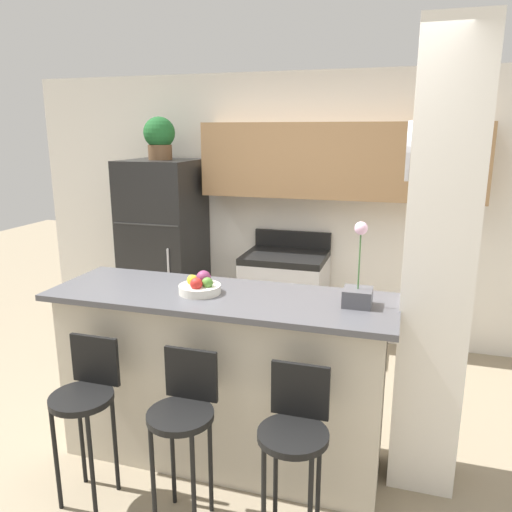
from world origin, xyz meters
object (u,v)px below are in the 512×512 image
object	(u,v)px
bar_stool_right	(295,435)
orchid_vase	(358,288)
stove_range	(285,300)
potted_plant_on_fridge	(159,137)
bar_stool_left	(86,398)
fruit_bowl	(200,286)
bar_stool_mid	(184,415)
refrigerator	(165,250)

from	to	relation	value
bar_stool_right	orchid_vase	xyz separation A→B (m)	(0.21, 0.57, 0.58)
stove_range	orchid_vase	distance (m)	2.05
potted_plant_on_fridge	bar_stool_right	bearing A→B (deg)	-51.11
stove_range	orchid_vase	bearing A→B (deg)	-64.72
bar_stool_left	fruit_bowl	distance (m)	0.87
bar_stool_mid	stove_range	bearing A→B (deg)	90.69
stove_range	potted_plant_on_fridge	xyz separation A→B (m)	(-1.21, -0.05, 1.50)
bar_stool_left	potted_plant_on_fridge	distance (m)	2.71
stove_range	orchid_vase	size ratio (longest dim) A/B	2.30
stove_range	orchid_vase	world-z (taller)	orchid_vase
bar_stool_right	orchid_vase	distance (m)	0.84
refrigerator	potted_plant_on_fridge	size ratio (longest dim) A/B	4.43
bar_stool_right	stove_range	bearing A→B (deg)	104.74
stove_range	bar_stool_mid	world-z (taller)	stove_range
bar_stool_mid	bar_stool_right	bearing A→B (deg)	0.00
bar_stool_left	fruit_bowl	world-z (taller)	fruit_bowl
refrigerator	bar_stool_left	xyz separation A→B (m)	(0.66, -2.26, -0.27)
potted_plant_on_fridge	bar_stool_left	bearing A→B (deg)	-73.62
refrigerator	bar_stool_right	world-z (taller)	refrigerator
bar_stool_right	fruit_bowl	size ratio (longest dim) A/B	3.73
fruit_bowl	orchid_vase	bearing A→B (deg)	2.92
bar_stool_right	orchid_vase	size ratio (longest dim) A/B	1.98
potted_plant_on_fridge	fruit_bowl	bearing A→B (deg)	-57.01
stove_range	bar_stool_right	bearing A→B (deg)	-75.26
bar_stool_left	potted_plant_on_fridge	size ratio (longest dim) A/B	2.34
orchid_vase	potted_plant_on_fridge	bearing A→B (deg)	140.33
bar_stool_right	orchid_vase	world-z (taller)	orchid_vase
bar_stool_mid	bar_stool_right	size ratio (longest dim) A/B	1.00
refrigerator	stove_range	world-z (taller)	refrigerator
bar_stool_mid	fruit_bowl	world-z (taller)	fruit_bowl
stove_range	bar_stool_mid	bearing A→B (deg)	-89.31
stove_range	fruit_bowl	size ratio (longest dim) A/B	4.32
stove_range	bar_stool_right	xyz separation A→B (m)	(0.61, -2.31, 0.15)
bar_stool_mid	bar_stool_right	distance (m)	0.58
fruit_bowl	potted_plant_on_fridge	bearing A→B (deg)	122.99
fruit_bowl	bar_stool_left	bearing A→B (deg)	-131.39
bar_stool_right	refrigerator	bearing A→B (deg)	128.90
stove_range	bar_stool_left	bearing A→B (deg)	-103.44
stove_range	bar_stool_left	xyz separation A→B (m)	(-0.55, -2.31, 0.15)
stove_range	bar_stool_mid	size ratio (longest dim) A/B	1.16
stove_range	refrigerator	bearing A→B (deg)	-177.71
bar_stool_mid	orchid_vase	world-z (taller)	orchid_vase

